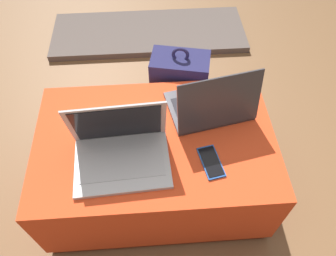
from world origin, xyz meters
TOP-DOWN VIEW (x-y plane):
  - ground_plane at (0.00, 0.00)m, footprint 14.00×14.00m
  - ottoman at (0.00, 0.00)m, footprint 1.00×0.64m
  - laptop_near at (-0.13, -0.08)m, footprint 0.38×0.28m
  - laptop_far at (0.25, 0.12)m, footprint 0.39×0.31m
  - cell_phone at (0.21, -0.13)m, footprint 0.10×0.16m
  - backpack at (0.15, 0.44)m, footprint 0.31×0.26m
  - fireplace_hearth at (0.00, 1.24)m, footprint 1.40×0.50m

SIDE VIEW (x-z plane):
  - ground_plane at x=0.00m, z-range 0.00..0.00m
  - fireplace_hearth at x=0.00m, z-range 0.00..0.04m
  - ottoman at x=0.00m, z-range 0.00..0.42m
  - backpack at x=0.15m, z-range -0.04..0.49m
  - cell_phone at x=0.21m, z-range 0.42..0.43m
  - laptop_far at x=0.25m, z-range 0.35..0.60m
  - laptop_near at x=-0.13m, z-range 0.34..0.61m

